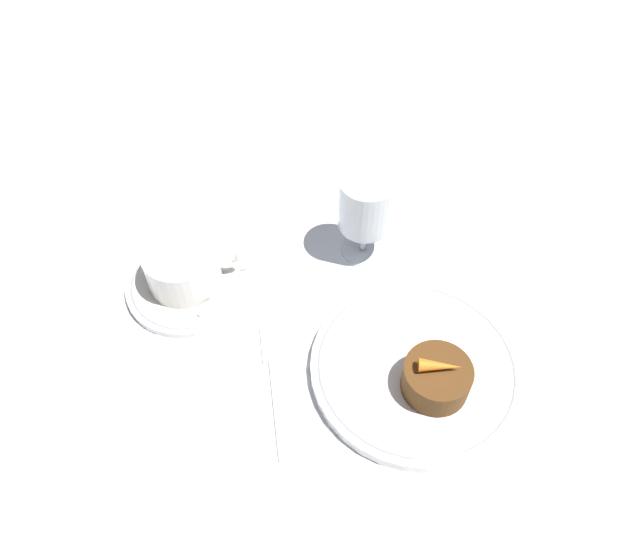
{
  "coord_description": "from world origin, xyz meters",
  "views": [
    {
      "loc": [
        -0.19,
        -0.35,
        0.64
      ],
      "look_at": [
        -0.1,
        0.1,
        0.04
      ],
      "focal_mm": 35.0,
      "sensor_mm": 36.0,
      "label": 1
    }
  ],
  "objects_px": {
    "wine_glass": "(366,207)",
    "fork": "(273,373)",
    "coffee_cup": "(183,266)",
    "dinner_plate": "(415,368)",
    "dessert_cake": "(436,378)"
  },
  "relations": [
    {
      "from": "wine_glass",
      "to": "fork",
      "type": "relative_size",
      "value": 0.72
    },
    {
      "from": "wine_glass",
      "to": "fork",
      "type": "xyz_separation_m",
      "value": [
        -0.15,
        -0.16,
        -0.08
      ]
    },
    {
      "from": "dinner_plate",
      "to": "coffee_cup",
      "type": "height_order",
      "value": "coffee_cup"
    },
    {
      "from": "dinner_plate",
      "to": "fork",
      "type": "bearing_deg",
      "value": 169.86
    },
    {
      "from": "coffee_cup",
      "to": "wine_glass",
      "type": "xyz_separation_m",
      "value": [
        0.23,
        0.01,
        0.04
      ]
    },
    {
      "from": "dessert_cake",
      "to": "wine_glass",
      "type": "bearing_deg",
      "value": 96.58
    },
    {
      "from": "coffee_cup",
      "to": "dessert_cake",
      "type": "height_order",
      "value": "coffee_cup"
    },
    {
      "from": "fork",
      "to": "wine_glass",
      "type": "bearing_deg",
      "value": 48.21
    },
    {
      "from": "dinner_plate",
      "to": "coffee_cup",
      "type": "bearing_deg",
      "value": 144.21
    },
    {
      "from": "dinner_plate",
      "to": "wine_glass",
      "type": "distance_m",
      "value": 0.21
    },
    {
      "from": "coffee_cup",
      "to": "fork",
      "type": "height_order",
      "value": "coffee_cup"
    },
    {
      "from": "wine_glass",
      "to": "fork",
      "type": "bearing_deg",
      "value": -131.79
    },
    {
      "from": "dinner_plate",
      "to": "fork",
      "type": "relative_size",
      "value": 1.41
    },
    {
      "from": "coffee_cup",
      "to": "dessert_cake",
      "type": "xyz_separation_m",
      "value": [
        0.26,
        -0.21,
        -0.01
      ]
    },
    {
      "from": "coffee_cup",
      "to": "dessert_cake",
      "type": "distance_m",
      "value": 0.33
    }
  ]
}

